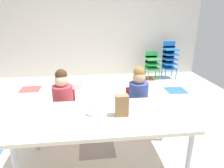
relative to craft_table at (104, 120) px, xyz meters
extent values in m
cube|color=silver|center=(-0.07, 0.73, -0.55)|extent=(5.74, 5.54, 0.02)
cube|color=gray|center=(-0.07, 0.28, -0.54)|extent=(0.43, 0.43, 0.00)
cube|color=#B24C47|center=(-1.42, 2.53, -0.54)|extent=(0.43, 0.43, 0.00)
cube|color=#B24C47|center=(1.28, 2.98, -0.54)|extent=(0.43, 0.43, 0.00)
cube|color=#336BB2|center=(1.73, 2.08, -0.54)|extent=(0.43, 0.43, 0.00)
cube|color=gray|center=(-0.52, 2.53, -0.54)|extent=(0.43, 0.43, 0.00)
cube|color=beige|center=(-0.07, 3.50, 0.67)|extent=(5.74, 0.10, 2.42)
cube|color=beige|center=(0.00, 0.00, 0.03)|extent=(1.73, 0.81, 0.04)
cylinder|color=#B2B2B7|center=(0.78, -0.34, -0.27)|extent=(0.05, 0.05, 0.55)
cylinder|color=#B2B2B7|center=(-0.78, 0.34, -0.27)|extent=(0.05, 0.05, 0.55)
cylinder|color=#B2B2B7|center=(0.78, 0.34, -0.27)|extent=(0.05, 0.05, 0.55)
cube|color=red|center=(-0.48, 0.62, -0.24)|extent=(0.32, 0.30, 0.03)
cube|color=red|center=(-0.48, 0.77, -0.09)|extent=(0.29, 0.02, 0.30)
cylinder|color=#BF3F4C|center=(-0.48, 0.62, -0.02)|extent=(0.33, 0.33, 0.38)
sphere|color=beige|center=(-0.48, 0.62, 0.24)|extent=(0.17, 0.17, 0.17)
sphere|color=#472D19|center=(-0.48, 0.64, 0.31)|extent=(0.15, 0.15, 0.15)
cylinder|color=red|center=(-0.62, 0.49, -0.39)|extent=(0.02, 0.02, 0.28)
cylinder|color=red|center=(-0.34, 0.49, -0.39)|extent=(0.02, 0.02, 0.28)
cylinder|color=red|center=(-0.62, 0.75, -0.39)|extent=(0.02, 0.02, 0.28)
cylinder|color=red|center=(-0.34, 0.75, -0.39)|extent=(0.02, 0.02, 0.28)
cube|color=red|center=(0.52, 0.62, -0.24)|extent=(0.32, 0.30, 0.03)
cube|color=red|center=(0.52, 0.77, -0.09)|extent=(0.29, 0.02, 0.30)
cylinder|color=#384C99|center=(0.52, 0.62, -0.02)|extent=(0.29, 0.29, 0.38)
sphere|color=tan|center=(0.52, 0.62, 0.24)|extent=(0.17, 0.17, 0.17)
sphere|color=olive|center=(0.52, 0.64, 0.31)|extent=(0.15, 0.15, 0.15)
cylinder|color=red|center=(0.38, 0.49, -0.39)|extent=(0.02, 0.02, 0.28)
cylinder|color=red|center=(0.66, 0.49, -0.39)|extent=(0.02, 0.02, 0.28)
cylinder|color=red|center=(0.38, 0.75, -0.39)|extent=(0.02, 0.02, 0.28)
cylinder|color=red|center=(0.66, 0.75, -0.39)|extent=(0.02, 0.02, 0.28)
cube|color=green|center=(1.48, 2.99, -0.28)|extent=(0.32, 0.30, 0.03)
cube|color=green|center=(1.48, 3.13, -0.19)|extent=(0.30, 0.02, 0.18)
cube|color=green|center=(1.48, 2.99, -0.16)|extent=(0.32, 0.30, 0.03)
cube|color=green|center=(1.48, 3.13, -0.07)|extent=(0.30, 0.02, 0.18)
cube|color=green|center=(1.48, 2.99, -0.04)|extent=(0.32, 0.30, 0.03)
cube|color=green|center=(1.48, 3.13, 0.05)|extent=(0.30, 0.02, 0.18)
cylinder|color=green|center=(1.34, 2.86, -0.41)|extent=(0.02, 0.02, 0.26)
cylinder|color=green|center=(1.62, 2.86, -0.41)|extent=(0.02, 0.02, 0.26)
cylinder|color=green|center=(1.34, 3.12, -0.41)|extent=(0.02, 0.02, 0.26)
cylinder|color=green|center=(1.62, 3.12, -0.41)|extent=(0.02, 0.02, 0.26)
cube|color=blue|center=(1.92, 2.99, -0.28)|extent=(0.32, 0.30, 0.03)
cube|color=blue|center=(1.92, 3.13, -0.19)|extent=(0.30, 0.02, 0.18)
cube|color=blue|center=(1.92, 2.99, -0.16)|extent=(0.32, 0.30, 0.03)
cube|color=blue|center=(1.92, 3.13, -0.07)|extent=(0.30, 0.02, 0.18)
cube|color=blue|center=(1.92, 2.99, -0.04)|extent=(0.32, 0.30, 0.03)
cube|color=blue|center=(1.92, 3.13, 0.05)|extent=(0.30, 0.02, 0.18)
cube|color=blue|center=(1.92, 2.99, 0.08)|extent=(0.32, 0.30, 0.03)
cube|color=blue|center=(1.92, 3.13, 0.17)|extent=(0.30, 0.02, 0.18)
cube|color=blue|center=(1.92, 2.99, 0.20)|extent=(0.32, 0.30, 0.03)
cube|color=blue|center=(1.92, 3.13, 0.29)|extent=(0.30, 0.02, 0.18)
cylinder|color=blue|center=(1.78, 2.86, -0.41)|extent=(0.02, 0.02, 0.26)
cylinder|color=blue|center=(2.06, 2.86, -0.41)|extent=(0.02, 0.02, 0.26)
cylinder|color=blue|center=(1.78, 3.12, -0.41)|extent=(0.02, 0.02, 0.26)
cylinder|color=blue|center=(2.06, 3.12, -0.41)|extent=(0.02, 0.02, 0.26)
cube|color=#9E754C|center=(0.18, -0.01, 0.16)|extent=(0.13, 0.09, 0.22)
cylinder|color=white|center=(-0.12, 0.03, 0.05)|extent=(0.18, 0.18, 0.01)
cylinder|color=white|center=(-0.36, 0.04, 0.05)|extent=(0.18, 0.18, 0.01)
torus|color=white|center=(-0.12, 0.03, 0.07)|extent=(0.13, 0.13, 0.04)
camera|label=1|loc=(-0.14, -1.86, 1.03)|focal=32.76mm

